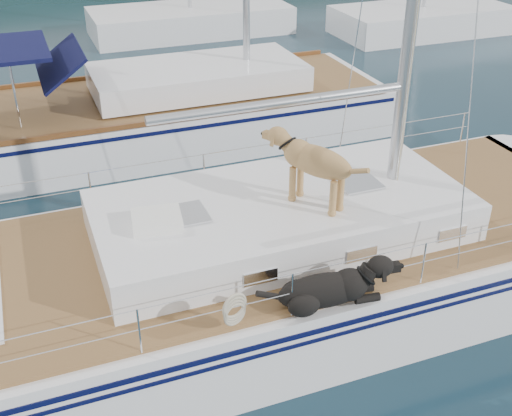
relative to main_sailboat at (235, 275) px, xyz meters
name	(u,v)px	position (x,y,z in m)	size (l,w,h in m)	color
ground	(230,313)	(-0.10, 0.01, -0.68)	(120.00, 120.00, 0.00)	black
main_sailboat	(235,275)	(0.00, 0.00, 0.00)	(12.00, 3.99, 14.01)	white
neighbor_sailboat	(154,116)	(0.37, 6.67, -0.06)	(11.00, 3.50, 13.30)	white
bg_boat_center	(191,21)	(3.90, 16.01, -0.23)	(7.20, 3.00, 11.65)	white
bg_boat_east	(422,20)	(11.90, 13.01, -0.23)	(6.40, 3.00, 11.65)	white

